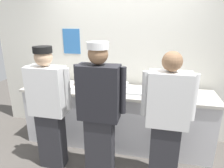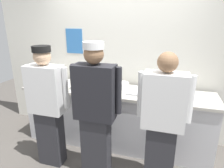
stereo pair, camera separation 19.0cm
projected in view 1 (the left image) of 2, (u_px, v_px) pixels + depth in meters
ground_plane at (111, 155)px, 2.99m from camera, size 9.00×9.00×0.00m
wall_back at (122, 52)px, 3.28m from camera, size 4.61×0.11×2.90m
prep_counter at (116, 117)px, 3.16m from camera, size 2.94×0.65×0.94m
chef_near_left at (49, 107)px, 2.54m from camera, size 0.60×0.24×1.66m
chef_center at (99, 110)px, 2.34m from camera, size 0.62×0.24×1.74m
chef_far_right at (167, 119)px, 2.25m from camera, size 0.61×0.24×1.66m
plate_stack_front at (186, 93)px, 2.78m from camera, size 0.21×0.21×0.07m
plate_stack_rear at (122, 85)px, 3.08m from camera, size 0.20×0.20×0.10m
mixing_bowl_steel at (97, 85)px, 3.08m from camera, size 0.35×0.35×0.10m
sheet_tray at (142, 91)px, 2.93m from camera, size 0.42×0.34×0.02m
squeeze_bottle_primary at (77, 80)px, 3.21m from camera, size 0.05×0.05×0.20m
ramekin_green_sauce at (72, 88)px, 3.02m from camera, size 0.11×0.11×0.05m
ramekin_orange_sauce at (64, 84)px, 3.23m from camera, size 0.11×0.11×0.05m
ramekin_red_sauce at (173, 90)px, 2.94m from camera, size 0.08×0.08×0.04m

